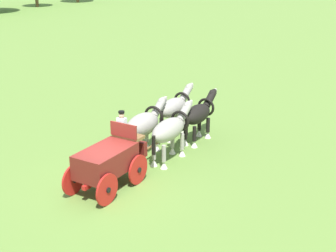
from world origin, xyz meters
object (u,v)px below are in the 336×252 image
object	(u,v)px
show_wagon	(108,160)
draft_horse_lead_near	(175,108)
draft_horse_rear_off	(170,130)
draft_horse_rear_near	(144,125)
draft_horse_lead_off	(199,114)

from	to	relation	value
show_wagon	draft_horse_lead_near	world-z (taller)	show_wagon
show_wagon	draft_horse_rear_off	xyz separation A→B (m)	(3.45, 0.06, 0.25)
draft_horse_rear_near	show_wagon	bearing A→B (deg)	-157.31
draft_horse_rear_off	show_wagon	bearing A→B (deg)	-179.06
draft_horse_lead_off	draft_horse_rear_near	bearing A→B (deg)	165.55
show_wagon	draft_horse_rear_near	distance (m)	3.44
draft_horse_rear_off	draft_horse_lead_near	bearing A→B (deg)	38.41
draft_horse_rear_near	draft_horse_lead_off	distance (m)	2.93
show_wagon	draft_horse_lead_off	bearing A→B (deg)	5.65
show_wagon	draft_horse_lead_near	size ratio (longest dim) A/B	1.82
draft_horse_lead_near	draft_horse_lead_off	size ratio (longest dim) A/B	1.00
draft_horse_lead_near	draft_horse_lead_off	xyz separation A→B (m)	(0.27, -1.27, -0.09)
show_wagon	draft_horse_rear_off	bearing A→B (deg)	0.94
show_wagon	draft_horse_lead_off	world-z (taller)	show_wagon
draft_horse_rear_near	draft_horse_rear_off	xyz separation A→B (m)	(0.28, -1.27, 0.01)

